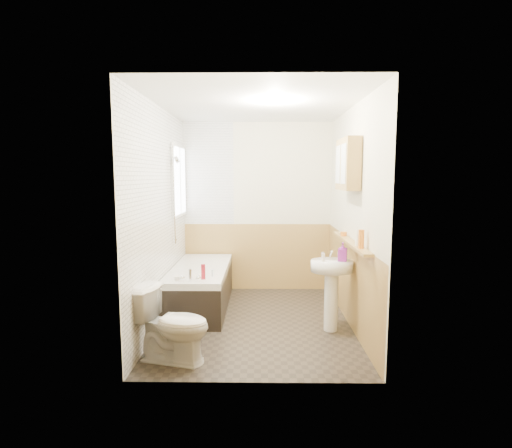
% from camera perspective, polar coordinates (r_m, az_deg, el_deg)
% --- Properties ---
extents(floor, '(2.80, 2.80, 0.00)m').
position_cam_1_polar(floor, '(4.87, -0.02, -13.79)').
color(floor, black).
rests_on(floor, ground).
extents(ceiling, '(2.80, 2.80, 0.00)m').
position_cam_1_polar(ceiling, '(4.62, -0.02, 16.64)').
color(ceiling, white).
rests_on(ceiling, ground).
extents(wall_back, '(2.20, 0.02, 2.50)m').
position_cam_1_polar(wall_back, '(5.98, 0.15, 2.40)').
color(wall_back, beige).
rests_on(wall_back, ground).
extents(wall_front, '(2.20, 0.02, 2.50)m').
position_cam_1_polar(wall_front, '(3.18, -0.35, -1.59)').
color(wall_front, beige).
rests_on(wall_front, ground).
extents(wall_left, '(0.02, 2.80, 2.50)m').
position_cam_1_polar(wall_left, '(4.72, -13.62, 1.01)').
color(wall_left, beige).
rests_on(wall_left, ground).
extents(wall_right, '(0.02, 2.80, 2.50)m').
position_cam_1_polar(wall_right, '(4.69, 13.66, 0.97)').
color(wall_right, beige).
rests_on(wall_right, ground).
extents(wainscot_right, '(0.01, 2.80, 1.00)m').
position_cam_1_polar(wainscot_right, '(4.82, 13.14, -7.93)').
color(wainscot_right, '#B08A48').
rests_on(wainscot_right, wall_right).
extents(wainscot_front, '(2.20, 0.01, 1.00)m').
position_cam_1_polar(wainscot_front, '(3.39, -0.33, -14.17)').
color(wainscot_front, '#B08A48').
rests_on(wainscot_front, wall_front).
extents(wainscot_back, '(2.20, 0.01, 1.00)m').
position_cam_1_polar(wainscot_back, '(6.06, 0.15, -4.70)').
color(wainscot_back, '#B08A48').
rests_on(wainscot_back, wall_back).
extents(tile_cladding_left, '(0.01, 2.80, 2.50)m').
position_cam_1_polar(tile_cladding_left, '(4.72, -13.36, 1.01)').
color(tile_cladding_left, white).
rests_on(tile_cladding_left, wall_left).
extents(tile_return_back, '(0.75, 0.01, 1.50)m').
position_cam_1_polar(tile_return_back, '(5.99, -6.86, 7.15)').
color(tile_return_back, white).
rests_on(tile_return_back, wall_back).
extents(window, '(0.03, 0.79, 0.99)m').
position_cam_1_polar(window, '(5.61, -10.87, 6.07)').
color(window, white).
rests_on(window, wall_left).
extents(bathtub, '(0.70, 1.67, 0.69)m').
position_cam_1_polar(bathtub, '(5.33, -7.92, -8.78)').
color(bathtub, black).
rests_on(bathtub, floor).
extents(shower_riser, '(0.11, 0.09, 1.29)m').
position_cam_1_polar(shower_riser, '(5.18, -11.57, 5.41)').
color(shower_riser, silver).
rests_on(shower_riser, wall_left).
extents(toilet, '(0.78, 0.56, 0.69)m').
position_cam_1_polar(toilet, '(3.89, -11.82, -13.89)').
color(toilet, white).
rests_on(toilet, floor).
extents(sink, '(0.46, 0.38, 0.90)m').
position_cam_1_polar(sink, '(4.53, 10.73, -7.95)').
color(sink, white).
rests_on(sink, floor).
extents(pine_shelf, '(0.10, 1.49, 0.03)m').
position_cam_1_polar(pine_shelf, '(4.48, 13.37, -2.56)').
color(pine_shelf, '#B08A48').
rests_on(pine_shelf, wall_right).
extents(medicine_cabinet, '(0.16, 0.62, 0.56)m').
position_cam_1_polar(medicine_cabinet, '(4.55, 12.95, 8.31)').
color(medicine_cabinet, '#B08A48').
rests_on(medicine_cabinet, wall_right).
extents(foam_can, '(0.07, 0.07, 0.19)m').
position_cam_1_polar(foam_can, '(4.03, 14.80, -2.09)').
color(foam_can, orange).
rests_on(foam_can, pine_shelf).
extents(green_bottle, '(0.05, 0.05, 0.20)m').
position_cam_1_polar(green_bottle, '(4.19, 14.27, -1.65)').
color(green_bottle, silver).
rests_on(green_bottle, pine_shelf).
extents(black_jar, '(0.09, 0.09, 0.05)m').
position_cam_1_polar(black_jar, '(4.84, 12.42, -1.37)').
color(black_jar, orange).
rests_on(black_jar, pine_shelf).
extents(soap_bottle, '(0.15, 0.23, 0.10)m').
position_cam_1_polar(soap_bottle, '(4.45, 12.26, -4.60)').
color(soap_bottle, purple).
rests_on(soap_bottle, sink).
extents(clear_bottle, '(0.04, 0.04, 0.09)m').
position_cam_1_polar(clear_bottle, '(4.39, 9.60, -4.74)').
color(clear_bottle, silver).
rests_on(clear_bottle, sink).
extents(blue_gel, '(0.05, 0.04, 0.17)m').
position_cam_1_polar(blue_gel, '(4.61, -7.55, -6.78)').
color(blue_gel, maroon).
rests_on(blue_gel, bathtub).
extents(cream_jar, '(0.08, 0.08, 0.04)m').
position_cam_1_polar(cream_jar, '(4.64, -11.16, -7.59)').
color(cream_jar, silver).
rests_on(cream_jar, bathtub).
extents(orange_bottle, '(0.03, 0.03, 0.08)m').
position_cam_1_polar(orange_bottle, '(4.73, -6.23, -6.98)').
color(orange_bottle, silver).
rests_on(orange_bottle, bathtub).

